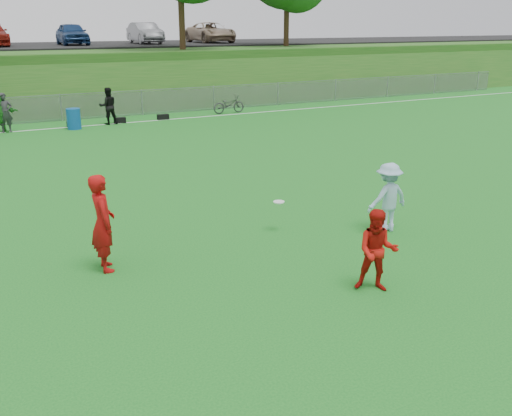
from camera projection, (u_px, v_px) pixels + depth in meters
ground at (245, 276)px, 10.75m from camera, size 120.00×120.00×0.00m
sideline_far at (70, 127)px, 25.94m from camera, size 60.00×0.10×0.01m
fence at (61, 107)px, 27.42m from camera, size 58.00×0.06×1.30m
berm at (30, 72)px, 36.44m from camera, size 120.00×18.00×3.00m
parking_lot at (24, 46)px, 37.65m from camera, size 120.00×12.00×0.10m
car_row at (4, 34)px, 36.05m from camera, size 32.04×5.18×1.44m
spectator_row at (2, 113)px, 24.47m from camera, size 8.44×0.81×1.69m
gear_bags at (90, 123)px, 26.39m from camera, size 8.29×0.55×0.26m
player_red_left at (103, 223)px, 10.78m from camera, size 0.48×0.71×1.90m
player_red_center at (377, 251)px, 9.99m from camera, size 0.93×0.89×1.50m
player_blue at (388, 197)px, 12.86m from camera, size 1.04×0.61×1.60m
frisbee at (279, 202)px, 12.88m from camera, size 0.26×0.26×0.02m
recycling_bin at (74, 119)px, 25.36m from camera, size 0.62×0.62×0.92m
bicycle at (229, 104)px, 29.80m from camera, size 1.77×0.69×0.92m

